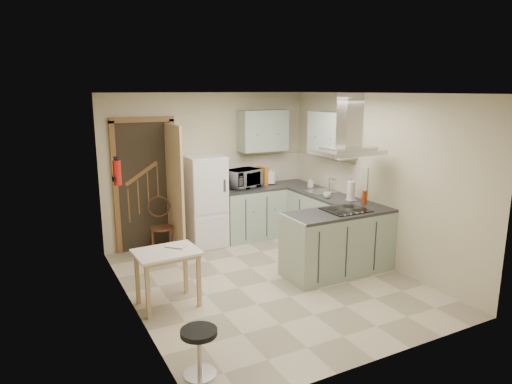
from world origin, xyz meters
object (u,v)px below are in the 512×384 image
bentwood_chair (162,228)px  stool (199,352)px  extractor_hood (348,152)px  drop_leaf_table (168,278)px  microwave (243,178)px  peninsula (339,242)px  fridge (205,201)px

bentwood_chair → stool: bentwood_chair is taller
extractor_hood → bentwood_chair: (-2.07, 1.95, -1.31)m
extractor_hood → drop_leaf_table: (-2.54, 0.13, -1.38)m
bentwood_chair → microwave: (1.48, 0.08, 0.65)m
peninsula → extractor_hood: size_ratio=1.72×
fridge → bentwood_chair: (-0.75, -0.03, -0.34)m
extractor_hood → drop_leaf_table: bearing=177.0°
drop_leaf_table → stool: size_ratio=1.63×
fridge → stool: fridge is taller
peninsula → drop_leaf_table: bearing=176.8°
fridge → drop_leaf_table: (-1.21, -1.85, -0.41)m
peninsula → microwave: 2.17m
peninsula → stool: 2.93m
fridge → drop_leaf_table: bearing=-123.3°
bentwood_chair → stool: 3.35m
drop_leaf_table → bentwood_chair: bearing=73.6°
fridge → microwave: bearing=3.7°
microwave → peninsula: bearing=-93.7°
extractor_hood → stool: extractor_hood is taller
fridge → microwave: size_ratio=2.62×
fridge → drop_leaf_table: fridge is taller
peninsula → extractor_hood: extractor_hood is taller
bentwood_chair → microwave: bearing=21.3°
drop_leaf_table → fridge: bearing=54.6°
peninsula → bentwood_chair: size_ratio=1.90×
fridge → microwave: fridge is taller
bentwood_chair → microwave: microwave is taller
drop_leaf_table → stool: drop_leaf_table is taller
fridge → bentwood_chair: size_ratio=1.83×
fridge → extractor_hood: 2.57m
peninsula → extractor_hood: (0.10, 0.00, 1.27)m
extractor_hood → stool: size_ratio=1.99×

